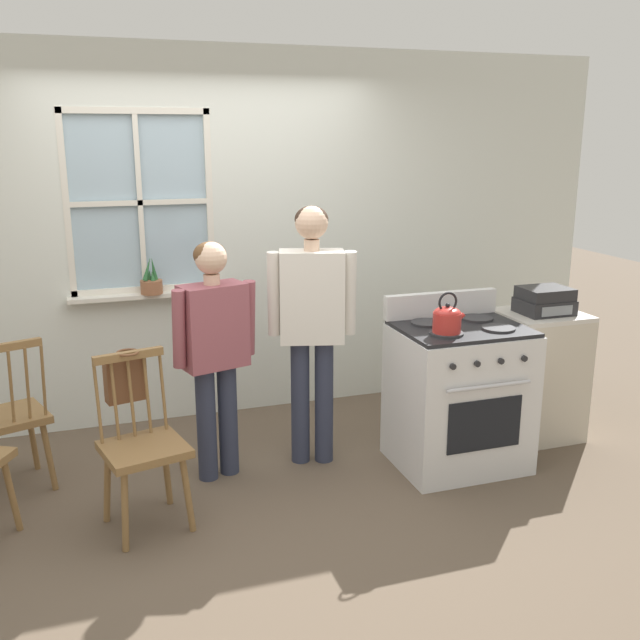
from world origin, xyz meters
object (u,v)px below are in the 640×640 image
Objects in this scene: potted_plant at (151,283)px; stereo at (545,301)px; side_counter at (537,375)px; chair_center_cluster at (9,419)px; stove at (458,395)px; chair_by_window at (143,448)px; person_elderly_left at (214,340)px; handbag at (125,377)px; kettle at (447,318)px; person_teen_center at (312,311)px.

potted_plant reaches higher than stereo.
side_counter is 2.65× the size of stereo.
stove is at bearing 149.62° from chair_center_cluster.
chair_by_window is at bearing 117.85° from chair_center_cluster.
person_elderly_left is at bearing 177.81° from side_counter.
potted_plant is 2.80m from side_counter.
chair_by_window is 0.88× the size of stove.
side_counter is (2.51, -1.07, -0.61)m from potted_plant.
person_elderly_left is 1.37× the size of stove.
stereo is at bearing 2.49° from handbag.
chair_by_window and chair_center_cluster have the same top height.
stove is 2.27m from potted_plant.
stereo is (0.75, 0.21, 0.51)m from stove.
potted_plant is 0.30× the size of side_counter.
stove is at bearing -2.44° from handbag.
handbag is (-0.05, 0.23, 0.33)m from chair_by_window.
person_elderly_left is 4.36× the size of stereo.
person_elderly_left is 0.59m from handbag.
person_elderly_left is at bearing 168.15° from stove.
chair_by_window is 1.89m from kettle.
handbag is at bearing -177.51° from stereo.
person_teen_center reaches higher than chair_center_cluster.
potted_plant reaches higher than chair_by_window.
kettle is at bearing -159.90° from stereo.
person_teen_center is at bearing 176.44° from side_counter.
handbag is (-1.86, 0.22, -0.24)m from kettle.
stove is (1.50, -0.32, -0.41)m from person_elderly_left.
chair_center_cluster is 1.92m from person_teen_center.
person_elderly_left is at bearing -163.23° from person_teen_center.
person_teen_center reaches higher than potted_plant.
stove is (1.99, 0.14, 0.02)m from chair_by_window.
chair_center_cluster is 0.65× the size of person_elderly_left.
stereo reaches higher than chair_by_window.
person_elderly_left reaches higher than kettle.
stove is (0.88, -0.33, -0.54)m from person_teen_center.
person_elderly_left is at bearing 161.34° from kettle.
side_counter is (2.79, 0.14, -0.34)m from handbag.
person_teen_center reaches higher than stove.
side_counter is (1.63, -0.10, -0.56)m from person_teen_center.
person_elderly_left is 2.26m from stereo.
chair_by_window is at bearing -172.28° from side_counter.
stove is at bearing -5.24° from person_teen_center.
stereo is (0.00, -0.02, 0.54)m from side_counter.
potted_plant reaches higher than chair_center_cluster.
kettle reaches higher than chair_center_cluster.
person_teen_center is 6.76× the size of kettle.
kettle is (2.53, -0.65, 0.57)m from chair_center_cluster.
person_teen_center is 1.85× the size of side_counter.
chair_by_window is 0.79m from person_elderly_left.
handbag is 0.90× the size of stereo.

